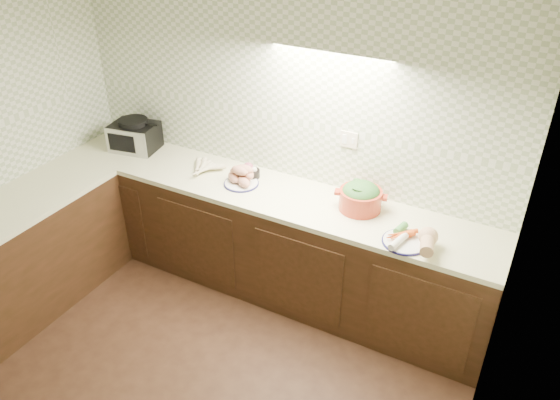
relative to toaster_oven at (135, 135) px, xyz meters
The scene contains 8 objects.
room 2.15m from the toaster_oven, 50.12° to the right, with size 3.60×3.60×2.60m.
counter 1.25m from the toaster_oven, 54.60° to the right, with size 3.60×3.60×0.90m.
toaster_oven is the anchor object (origin of this frame).
parsnip_pile 0.76m from the toaster_oven, ahead, with size 0.36×0.33×0.07m.
sweet_potato_plate 1.14m from the toaster_oven, ahead, with size 0.28×0.27×0.16m.
onion_bowl 1.13m from the toaster_oven, ahead, with size 0.16×0.16×0.12m.
dutch_oven 2.07m from the toaster_oven, ahead, with size 0.38×0.37×0.21m.
veg_plate 2.55m from the toaster_oven, ahead, with size 0.36×0.33×0.14m.
Camera 1 is at (1.81, -1.59, 3.00)m, focal length 35.00 mm.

